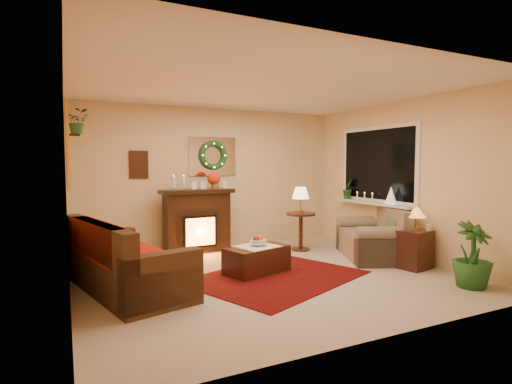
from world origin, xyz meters
name	(u,v)px	position (x,y,z in m)	size (l,w,h in m)	color
floor	(267,275)	(0.00, 0.00, 0.00)	(5.00, 5.00, 0.00)	beige
ceiling	(267,87)	(0.00, 0.00, 2.60)	(5.00, 5.00, 0.00)	white
wall_back	(212,178)	(0.00, 2.25, 1.30)	(5.00, 5.00, 0.00)	#EFD88C
wall_front	(385,194)	(0.00, -2.25, 1.30)	(5.00, 5.00, 0.00)	#EFD88C
wall_left	(67,187)	(-2.50, 0.00, 1.30)	(4.50, 4.50, 0.00)	#EFD88C
wall_right	(401,180)	(2.50, 0.00, 1.30)	(4.50, 4.50, 0.00)	#EFD88C
area_rug	(277,277)	(0.07, -0.15, 0.01)	(2.26, 1.69, 0.01)	#3E180F
sofa	(128,255)	(-1.84, 0.17, 0.43)	(0.90, 2.04, 0.88)	brown
red_throw	(122,252)	(-1.89, 0.31, 0.46)	(0.87, 1.41, 0.02)	red
fireplace	(197,221)	(-0.43, 1.87, 0.55)	(1.14, 0.36, 1.04)	black
poinsettia	(214,179)	(-0.11, 1.85, 1.30)	(0.23, 0.23, 0.23)	red
mantel_candle_a	(174,182)	(-0.85, 1.82, 1.26)	(0.06, 0.06, 0.18)	white
mantel_candle_b	(184,181)	(-0.66, 1.86, 1.26)	(0.06, 0.06, 0.18)	#F1E5C9
mantel_mirror	(213,156)	(0.00, 2.23, 1.70)	(0.92, 0.02, 0.72)	white
wreath	(213,155)	(0.00, 2.19, 1.72)	(0.55, 0.55, 0.11)	#194719
wall_art	(139,165)	(-1.35, 2.23, 1.55)	(0.32, 0.03, 0.48)	#381E11
gold_mirror	(67,148)	(-2.48, 0.30, 1.75)	(0.03, 0.84, 1.00)	gold
hanging_plant	(78,133)	(-2.34, 1.05, 1.97)	(0.33, 0.28, 0.36)	#194719
loveseat	(371,232)	(2.06, 0.21, 0.42)	(0.83, 1.44, 0.83)	gray
window_frame	(378,165)	(2.48, 0.55, 1.55)	(0.03, 1.86, 1.36)	white
window_glass	(377,165)	(2.47, 0.55, 1.55)	(0.02, 1.70, 1.22)	black
window_sill	(372,203)	(2.38, 0.55, 0.87)	(0.22, 1.86, 0.04)	white
mini_tree	(391,195)	(2.38, 0.10, 1.04)	(0.19, 0.19, 0.29)	silver
sill_plant	(348,189)	(2.39, 1.24, 1.08)	(0.28, 0.23, 0.51)	#345F2B
side_table_round	(301,232)	(1.31, 1.20, 0.33)	(0.52, 0.52, 0.68)	#37150F
lamp_cream	(301,202)	(1.30, 1.20, 0.88)	(0.31, 0.31, 0.48)	#FFDE9E
end_table_square	(412,250)	(2.15, -0.58, 0.27)	(0.47, 0.47, 0.57)	#4D2712
lamp_tiffany	(416,219)	(2.19, -0.61, 0.74)	(0.27, 0.27, 0.39)	orange
coffee_table	(257,258)	(-0.07, 0.17, 0.21)	(0.91, 0.50, 0.38)	black
fruit_bowl	(259,242)	(-0.04, 0.18, 0.45)	(0.24, 0.24, 0.06)	white
floor_palm	(472,252)	(2.08, -1.61, 0.45)	(1.40, 1.40, 2.50)	#1D3718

